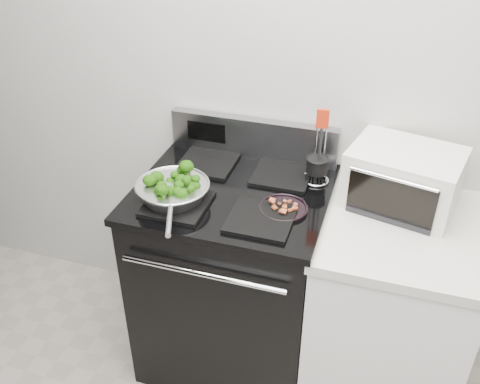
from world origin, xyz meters
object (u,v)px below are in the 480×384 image
at_px(skillet, 173,190).
at_px(toaster_oven, 403,178).
at_px(utensil_holder, 317,169).
at_px(gas_range, 233,275).
at_px(bacon_plate, 283,206).

distance_m(skillet, toaster_oven, 0.91).
height_order(utensil_holder, toaster_oven, utensil_holder).
height_order(gas_range, utensil_holder, utensil_holder).
xyz_separation_m(gas_range, toaster_oven, (0.66, 0.15, 0.55)).
relative_size(bacon_plate, toaster_oven, 0.40).
distance_m(gas_range, toaster_oven, 0.87).
bearing_deg(toaster_oven, gas_range, -154.46).
distance_m(gas_range, skillet, 0.57).
xyz_separation_m(bacon_plate, utensil_holder, (0.08, 0.25, 0.04)).
height_order(bacon_plate, utensil_holder, utensil_holder).
height_order(gas_range, bacon_plate, gas_range).
relative_size(bacon_plate, utensil_holder, 0.57).
relative_size(gas_range, toaster_oven, 2.40).
height_order(skillet, bacon_plate, skillet).
bearing_deg(toaster_oven, utensil_holder, -170.28).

